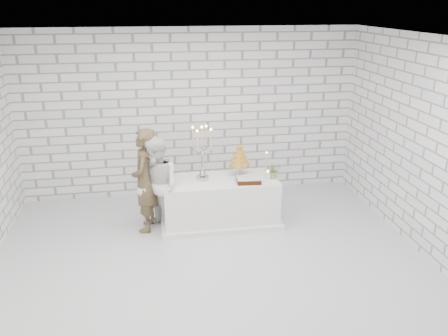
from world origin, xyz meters
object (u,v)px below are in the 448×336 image
Objects in this scene: groom at (145,180)px; bride at (157,186)px; cake_table at (220,201)px; croquembouche at (240,160)px; candelabra at (202,153)px.

groom is 0.23m from bride.
groom is at bearing -178.73° from cake_table.
croquembouche reaches higher than cake_table.
cake_table is 3.41× the size of croquembouche.
groom reaches higher than croquembouche.
croquembouche is (0.61, 0.09, -0.17)m from candelabra.
candelabra reaches higher than bride.
bride is at bearing 66.35° from groom.
bride is 2.88× the size of croquembouche.
bride reaches higher than cake_table.
groom reaches higher than cake_table.
candelabra is (-0.27, 0.05, 0.81)m from cake_table.
bride is at bearing -164.76° from candelabra.
cake_table is 1.07m from bride.
cake_table is at bearing -157.73° from croquembouche.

